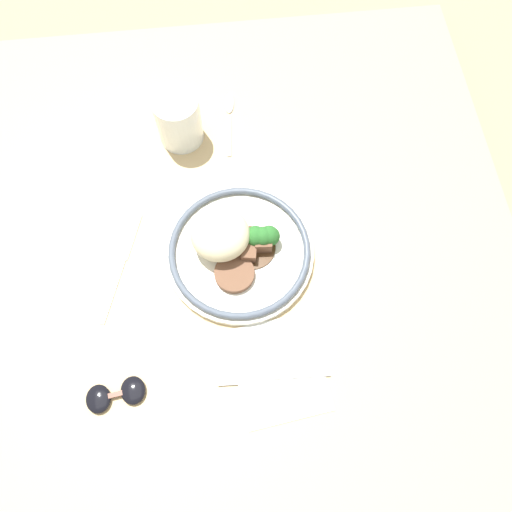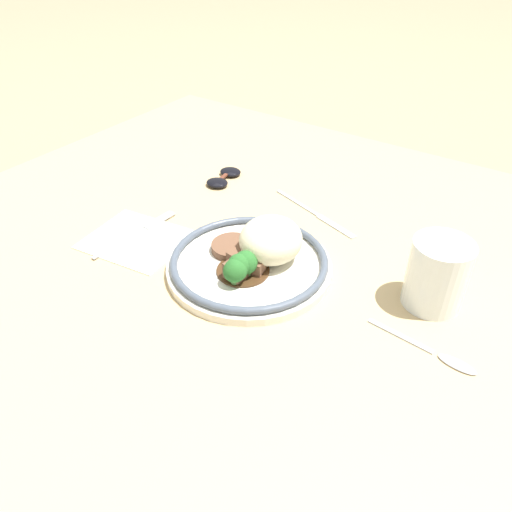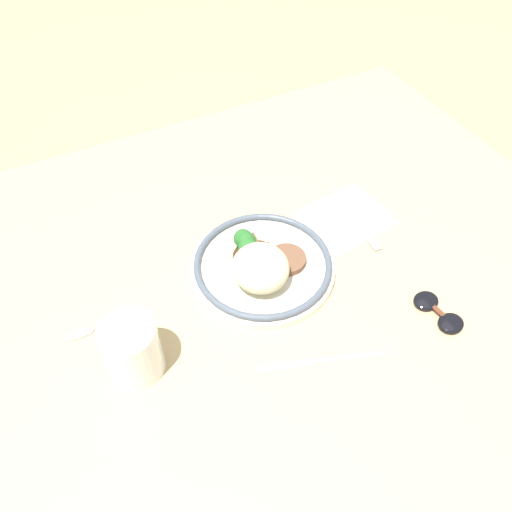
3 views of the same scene
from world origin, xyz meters
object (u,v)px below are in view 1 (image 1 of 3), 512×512
knife (123,263)px  spoon (229,111)px  juice_glass (179,122)px  plate (237,246)px  sunglasses (116,395)px  fork (263,378)px

knife → spoon: (0.30, -0.21, 0.00)m
juice_glass → plate: bearing=-161.9°
spoon → sunglasses: 0.57m
juice_glass → fork: 0.49m
knife → sunglasses: bearing=-164.7°
juice_glass → fork: size_ratio=0.57×
juice_glass → sunglasses: juice_glass is taller
plate → spoon: 0.30m
fork → knife: size_ratio=0.90×
plate → fork: bearing=-174.9°
spoon → sunglasses: size_ratio=1.54×
plate → knife: (0.00, 0.20, -0.02)m
spoon → plate: bearing=-177.2°
fork → spoon: (0.53, 0.01, -0.00)m
juice_glass → knife: size_ratio=0.51×
knife → sunglasses: sunglasses is taller
juice_glass → spoon: bearing=-62.9°
plate → fork: 0.22m
sunglasses → spoon: bearing=-30.8°
knife → sunglasses: 0.22m
spoon → knife: bearing=150.1°
knife → sunglasses: (-0.22, 0.01, 0.01)m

